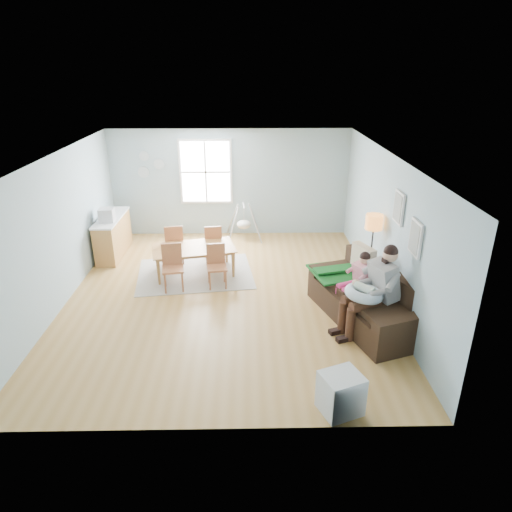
{
  "coord_description": "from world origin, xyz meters",
  "views": [
    {
      "loc": [
        0.44,
        -7.86,
        4.2
      ],
      "look_at": [
        0.59,
        -0.39,
        1.0
      ],
      "focal_mm": 32.0,
      "sensor_mm": 36.0,
      "label": 1
    }
  ],
  "objects_px": {
    "father": "(374,287)",
    "chair_nw": "(174,242)",
    "monitor": "(106,215)",
    "sofa": "(367,303)",
    "dining_table": "(195,261)",
    "floor_lamp": "(373,229)",
    "storage_cube": "(340,393)",
    "toddler": "(358,274)",
    "counter": "(113,235)",
    "chair_ne": "(213,241)",
    "chair_sw": "(172,264)",
    "chair_se": "(216,263)",
    "baby_swing": "(244,224)"
  },
  "relations": [
    {
      "from": "storage_cube",
      "to": "baby_swing",
      "type": "distance_m",
      "value": 6.43
    },
    {
      "from": "toddler",
      "to": "chair_nw",
      "type": "height_order",
      "value": "toddler"
    },
    {
      "from": "monitor",
      "to": "floor_lamp",
      "type": "bearing_deg",
      "value": -17.04
    },
    {
      "from": "chair_nw",
      "to": "counter",
      "type": "distance_m",
      "value": 1.63
    },
    {
      "from": "father",
      "to": "chair_nw",
      "type": "distance_m",
      "value": 4.65
    },
    {
      "from": "chair_ne",
      "to": "dining_table",
      "type": "bearing_deg",
      "value": -118.81
    },
    {
      "from": "toddler",
      "to": "counter",
      "type": "relative_size",
      "value": 0.58
    },
    {
      "from": "toddler",
      "to": "dining_table",
      "type": "height_order",
      "value": "toddler"
    },
    {
      "from": "toddler",
      "to": "dining_table",
      "type": "bearing_deg",
      "value": 150.12
    },
    {
      "from": "sofa",
      "to": "storage_cube",
      "type": "relative_size",
      "value": 4.07
    },
    {
      "from": "chair_sw",
      "to": "monitor",
      "type": "bearing_deg",
      "value": 138.15
    },
    {
      "from": "chair_se",
      "to": "chair_nw",
      "type": "xyz_separation_m",
      "value": [
        -1.0,
        1.06,
        0.04
      ]
    },
    {
      "from": "toddler",
      "to": "dining_table",
      "type": "relative_size",
      "value": 0.56
    },
    {
      "from": "storage_cube",
      "to": "monitor",
      "type": "distance_m",
      "value": 6.67
    },
    {
      "from": "monitor",
      "to": "chair_nw",
      "type": "bearing_deg",
      "value": -11.28
    },
    {
      "from": "chair_sw",
      "to": "chair_se",
      "type": "relative_size",
      "value": 1.06
    },
    {
      "from": "monitor",
      "to": "baby_swing",
      "type": "relative_size",
      "value": 0.36
    },
    {
      "from": "father",
      "to": "monitor",
      "type": "bearing_deg",
      "value": 148.8
    },
    {
      "from": "storage_cube",
      "to": "baby_swing",
      "type": "xyz_separation_m",
      "value": [
        -1.27,
        6.3,
        0.12
      ]
    },
    {
      "from": "father",
      "to": "storage_cube",
      "type": "relative_size",
      "value": 2.45
    },
    {
      "from": "sofa",
      "to": "storage_cube",
      "type": "bearing_deg",
      "value": -111.7
    },
    {
      "from": "floor_lamp",
      "to": "storage_cube",
      "type": "xyz_separation_m",
      "value": [
        -1.19,
        -3.35,
        -1.03
      ]
    },
    {
      "from": "chair_se",
      "to": "counter",
      "type": "xyz_separation_m",
      "value": [
        -2.51,
        1.68,
        -0.02
      ]
    },
    {
      "from": "chair_sw",
      "to": "monitor",
      "type": "xyz_separation_m",
      "value": [
        -1.64,
        1.47,
        0.54
      ]
    },
    {
      "from": "father",
      "to": "storage_cube",
      "type": "height_order",
      "value": "father"
    },
    {
      "from": "chair_ne",
      "to": "chair_sw",
      "type": "bearing_deg",
      "value": -118.94
    },
    {
      "from": "chair_ne",
      "to": "toddler",
      "type": "bearing_deg",
      "value": -41.64
    },
    {
      "from": "toddler",
      "to": "chair_nw",
      "type": "distance_m",
      "value": 4.23
    },
    {
      "from": "baby_swing",
      "to": "chair_sw",
      "type": "bearing_deg",
      "value": -116.98
    },
    {
      "from": "floor_lamp",
      "to": "monitor",
      "type": "bearing_deg",
      "value": 162.96
    },
    {
      "from": "sofa",
      "to": "chair_sw",
      "type": "distance_m",
      "value": 3.8
    },
    {
      "from": "chair_nw",
      "to": "monitor",
      "type": "xyz_separation_m",
      "value": [
        -1.5,
        0.3,
        0.54
      ]
    },
    {
      "from": "father",
      "to": "chair_nw",
      "type": "bearing_deg",
      "value": 142.35
    },
    {
      "from": "chair_nw",
      "to": "baby_swing",
      "type": "distance_m",
      "value": 2.2
    },
    {
      "from": "storage_cube",
      "to": "counter",
      "type": "bearing_deg",
      "value": 128.89
    },
    {
      "from": "monitor",
      "to": "father",
      "type": "bearing_deg",
      "value": -31.2
    },
    {
      "from": "toddler",
      "to": "monitor",
      "type": "xyz_separation_m",
      "value": [
        -5.05,
        2.58,
        0.26
      ]
    },
    {
      "from": "dining_table",
      "to": "sofa",
      "type": "bearing_deg",
      "value": -43.84
    },
    {
      "from": "father",
      "to": "monitor",
      "type": "distance_m",
      "value": 6.05
    },
    {
      "from": "sofa",
      "to": "dining_table",
      "type": "bearing_deg",
      "value": 148.83
    },
    {
      "from": "storage_cube",
      "to": "dining_table",
      "type": "bearing_deg",
      "value": 118.72
    },
    {
      "from": "sofa",
      "to": "counter",
      "type": "relative_size",
      "value": 1.55
    },
    {
      "from": "chair_ne",
      "to": "counter",
      "type": "distance_m",
      "value": 2.41
    },
    {
      "from": "storage_cube",
      "to": "chair_nw",
      "type": "height_order",
      "value": "chair_nw"
    },
    {
      "from": "father",
      "to": "baby_swing",
      "type": "relative_size",
      "value": 1.63
    },
    {
      "from": "chair_se",
      "to": "counter",
      "type": "relative_size",
      "value": 0.53
    },
    {
      "from": "sofa",
      "to": "chair_se",
      "type": "distance_m",
      "value": 3.05
    },
    {
      "from": "toddler",
      "to": "chair_se",
      "type": "relative_size",
      "value": 1.1
    },
    {
      "from": "toddler",
      "to": "storage_cube",
      "type": "relative_size",
      "value": 1.52
    },
    {
      "from": "father",
      "to": "floor_lamp",
      "type": "height_order",
      "value": "floor_lamp"
    }
  ]
}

